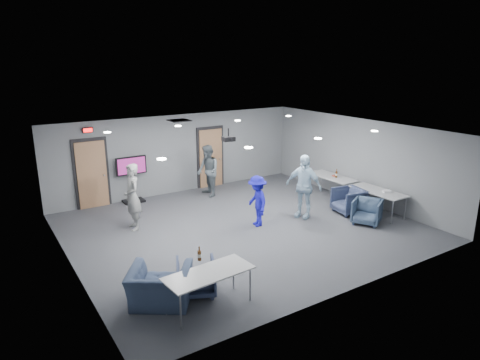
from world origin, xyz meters
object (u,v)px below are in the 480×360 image
person_d (257,201)px  chair_front_a (196,277)px  person_b (208,171)px  table_right_b (377,192)px  table_front_left (209,275)px  person_a (133,197)px  bottle_front (199,255)px  person_c (303,186)px  chair_front_b (160,287)px  bottle_right (336,174)px  chair_right_c (367,212)px  table_right_a (332,178)px  tv_stand (132,177)px  chair_right_b (349,201)px  projector (229,139)px

person_d → chair_front_a: bearing=-40.9°
person_b → chair_front_a: (-3.22, -5.40, -0.52)m
table_right_b → table_front_left: 6.89m
person_a → bottle_front: (-0.04, -4.00, -0.08)m
person_c → chair_front_a: bearing=-89.9°
person_c → chair_front_b: person_c is taller
person_d → bottle_right: (3.57, 0.54, 0.12)m
table_right_b → bottle_front: 6.70m
chair_right_c → table_right_a: table_right_a is taller
chair_front_b → bottle_front: bearing=-150.6°
person_c → chair_right_c: (1.18, -1.39, -0.59)m
person_d → bottle_right: 3.61m
bottle_front → person_d: bearing=38.1°
table_front_left → bottle_right: bearing=22.8°
chair_right_c → table_right_b: bearing=84.4°
tv_stand → chair_right_b: bearing=-41.3°
person_c → projector: projector is taller
person_b → table_front_left: bearing=-23.2°
table_right_b → projector: projector is taller
table_right_a → table_front_left: (-6.67, -3.63, -0.00)m
person_c → chair_front_b: bearing=-93.0°
table_front_left → bottle_front: (0.08, 0.53, 0.16)m
bottle_front → chair_front_a: bearing=128.9°
table_right_a → bottle_front: bottle_front is taller
table_right_b → tv_stand: tv_stand is taller
tv_stand → chair_front_a: bearing=-97.8°
person_c → table_right_b: size_ratio=1.07×
bottle_front → projector: bearing=50.5°
person_d → person_c: bearing=96.0°
chair_right_c → bottle_right: (0.86, 2.10, 0.49)m
bottle_right → projector: bearing=177.2°
table_front_left → chair_right_c: bearing=8.5°
chair_right_c → person_a: bearing=-148.8°
person_d → chair_front_b: bearing=-46.6°
chair_front_b → table_front_left: (0.73, -0.60, 0.31)m
person_b → person_c: person_c is taller
person_c → person_d: bearing=-121.1°
chair_right_c → bottle_right: bottle_right is taller
table_right_b → projector: (-4.03, 1.91, 1.72)m
chair_right_c → table_right_a: 2.46m
person_a → chair_right_c: person_a is taller
person_b → person_c: 3.55m
chair_right_b → tv_stand: tv_stand is taller
person_c → bottle_right: (2.04, 0.71, -0.10)m
chair_front_b → bottle_front: 0.94m
table_right_a → chair_right_b: bearing=155.1°
chair_front_b → person_a: bearing=-68.0°
tv_stand → bottle_right: bearing=-29.6°
chair_front_a → table_right_b: (6.65, 1.13, 0.33)m
person_b → chair_front_b: 6.72m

